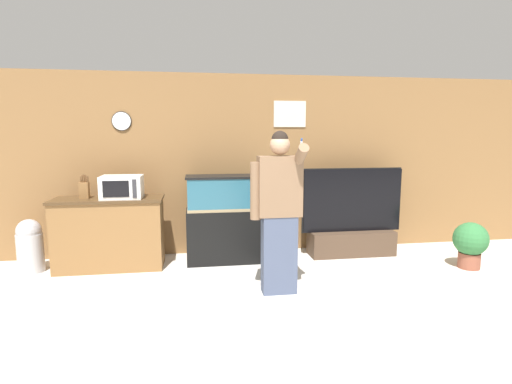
# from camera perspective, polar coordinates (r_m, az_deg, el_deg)

# --- Properties ---
(ground_plane) EXTENTS (18.00, 18.00, 0.00)m
(ground_plane) POSITION_cam_1_polar(r_m,az_deg,el_deg) (3.32, 3.41, -23.36)
(ground_plane) COLOR beige
(wall_back_paneled) EXTENTS (10.00, 0.08, 2.60)m
(wall_back_paneled) POSITION_cam_1_polar(r_m,az_deg,el_deg) (5.89, -2.74, 3.92)
(wall_back_paneled) COLOR olive
(wall_back_paneled) RESTS_ON ground_plane
(counter_island) EXTENTS (1.38, 0.57, 0.93)m
(counter_island) POSITION_cam_1_polar(r_m,az_deg,el_deg) (5.57, -20.15, -5.53)
(counter_island) COLOR brown
(counter_island) RESTS_ON ground_plane
(microwave) EXTENTS (0.51, 0.39, 0.29)m
(microwave) POSITION_cam_1_polar(r_m,az_deg,el_deg) (5.39, -18.60, 0.69)
(microwave) COLOR white
(microwave) RESTS_ON counter_island
(knife_block) EXTENTS (0.11, 0.10, 0.31)m
(knife_block) POSITION_cam_1_polar(r_m,az_deg,el_deg) (5.55, -23.33, 0.35)
(knife_block) COLOR brown
(knife_block) RESTS_ON counter_island
(aquarium_on_stand) EXTENTS (1.19, 0.45, 1.19)m
(aquarium_on_stand) POSITION_cam_1_polar(r_m,az_deg,el_deg) (5.50, -3.69, -3.80)
(aquarium_on_stand) COLOR black
(aquarium_on_stand) RESTS_ON ground_plane
(tv_on_stand) EXTENTS (1.48, 0.40, 1.27)m
(tv_on_stand) POSITION_cam_1_polar(r_m,az_deg,el_deg) (5.99, 13.47, -5.29)
(tv_on_stand) COLOR #4C3828
(tv_on_stand) RESTS_ON ground_plane
(person_standing) EXTENTS (0.56, 0.42, 1.78)m
(person_standing) POSITION_cam_1_polar(r_m,az_deg,el_deg) (4.33, 3.24, -2.62)
(person_standing) COLOR #424C66
(person_standing) RESTS_ON ground_plane
(potted_plant) EXTENTS (0.44, 0.44, 0.61)m
(potted_plant) POSITION_cam_1_polar(r_m,az_deg,el_deg) (5.95, 28.30, -6.35)
(potted_plant) COLOR brown
(potted_plant) RESTS_ON ground_plane
(trash_bin) EXTENTS (0.32, 0.32, 0.68)m
(trash_bin) POSITION_cam_1_polar(r_m,az_deg,el_deg) (5.86, -29.58, -6.63)
(trash_bin) COLOR #B7B7BC
(trash_bin) RESTS_ON ground_plane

